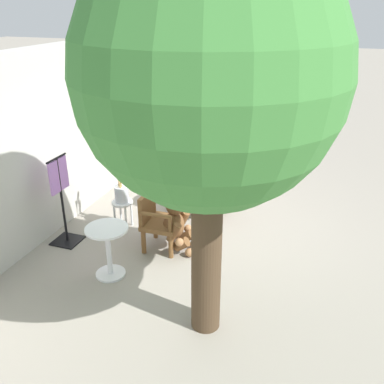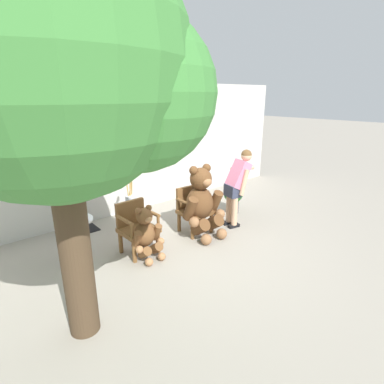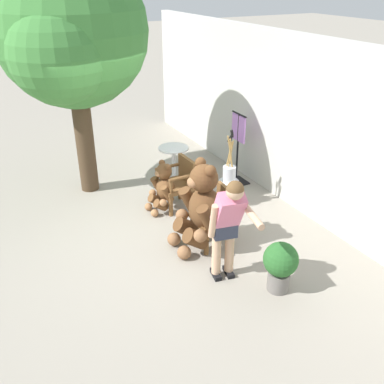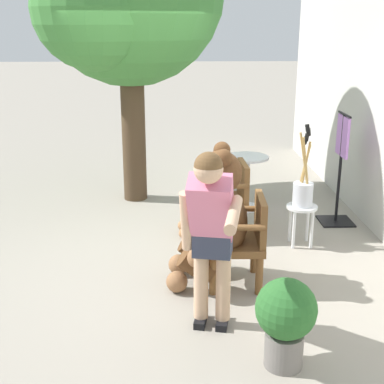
{
  "view_description": "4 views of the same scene",
  "coord_description": "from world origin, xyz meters",
  "px_view_note": "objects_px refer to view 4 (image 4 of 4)",
  "views": [
    {
      "loc": [
        -5.66,
        -1.7,
        3.4
      ],
      "look_at": [
        -0.12,
        0.25,
        0.73
      ],
      "focal_mm": 40.0,
      "sensor_mm": 36.0,
      "label": 1
    },
    {
      "loc": [
        -2.87,
        -3.45,
        2.52
      ],
      "look_at": [
        0.36,
        0.32,
        0.91
      ],
      "focal_mm": 28.0,
      "sensor_mm": 36.0,
      "label": 2
    },
    {
      "loc": [
        5.21,
        -2.23,
        3.6
      ],
      "look_at": [
        0.14,
        0.44,
        0.65
      ],
      "focal_mm": 40.0,
      "sensor_mm": 36.0,
      "label": 3
    },
    {
      "loc": [
        5.22,
        -0.04,
        2.38
      ],
      "look_at": [
        -0.22,
        0.16,
        0.65
      ],
      "focal_mm": 50.0,
      "sensor_mm": 36.0,
      "label": 4
    }
  ],
  "objects_px": {
    "teddy_bear_small": "(203,199)",
    "clothing_display_stand": "(340,166)",
    "teddy_bear_large": "(215,218)",
    "brush_bucket": "(303,189)",
    "wooden_chair_right": "(242,238)",
    "round_side_table": "(247,176)",
    "wooden_chair_left": "(228,196)",
    "white_stool": "(301,215)",
    "person_visitor": "(211,226)",
    "potted_plant": "(286,317)"
  },
  "relations": [
    {
      "from": "teddy_bear_small",
      "to": "person_visitor",
      "type": "xyz_separation_m",
      "value": [
        2.08,
        -0.06,
        0.48
      ]
    },
    {
      "from": "person_visitor",
      "to": "brush_bucket",
      "type": "bearing_deg",
      "value": 146.88
    },
    {
      "from": "wooden_chair_right",
      "to": "person_visitor",
      "type": "relative_size",
      "value": 0.56
    },
    {
      "from": "brush_bucket",
      "to": "teddy_bear_large",
      "type": "bearing_deg",
      "value": -49.46
    },
    {
      "from": "wooden_chair_right",
      "to": "teddy_bear_small",
      "type": "distance_m",
      "value": 1.27
    },
    {
      "from": "teddy_bear_small",
      "to": "brush_bucket",
      "type": "bearing_deg",
      "value": 71.84
    },
    {
      "from": "person_visitor",
      "to": "potted_plant",
      "type": "xyz_separation_m",
      "value": [
        0.46,
        0.5,
        -0.51
      ]
    },
    {
      "from": "teddy_bear_small",
      "to": "clothing_display_stand",
      "type": "relative_size",
      "value": 0.64
    },
    {
      "from": "potted_plant",
      "to": "round_side_table",
      "type": "bearing_deg",
      "value": 176.96
    },
    {
      "from": "wooden_chair_left",
      "to": "white_stool",
      "type": "xyz_separation_m",
      "value": [
        0.35,
        0.78,
        -0.11
      ]
    },
    {
      "from": "wooden_chair_left",
      "to": "wooden_chair_right",
      "type": "xyz_separation_m",
      "value": [
        1.24,
        -0.0,
        0.0
      ]
    },
    {
      "from": "white_stool",
      "to": "clothing_display_stand",
      "type": "xyz_separation_m",
      "value": [
        -0.69,
        0.61,
        0.36
      ]
    },
    {
      "from": "wooden_chair_left",
      "to": "person_visitor",
      "type": "xyz_separation_m",
      "value": [
        2.08,
        -0.35,
        0.45
      ]
    },
    {
      "from": "white_stool",
      "to": "round_side_table",
      "type": "xyz_separation_m",
      "value": [
        -1.23,
        -0.45,
        0.09
      ]
    },
    {
      "from": "wooden_chair_left",
      "to": "teddy_bear_small",
      "type": "height_order",
      "value": "teddy_bear_small"
    },
    {
      "from": "white_stool",
      "to": "person_visitor",
      "type": "bearing_deg",
      "value": -33.11
    },
    {
      "from": "teddy_bear_small",
      "to": "potted_plant",
      "type": "distance_m",
      "value": 2.58
    },
    {
      "from": "white_stool",
      "to": "brush_bucket",
      "type": "height_order",
      "value": "brush_bucket"
    },
    {
      "from": "teddy_bear_large",
      "to": "round_side_table",
      "type": "bearing_deg",
      "value": 164.55
    },
    {
      "from": "clothing_display_stand",
      "to": "wooden_chair_left",
      "type": "bearing_deg",
      "value": -76.58
    },
    {
      "from": "teddy_bear_large",
      "to": "brush_bucket",
      "type": "bearing_deg",
      "value": 130.54
    },
    {
      "from": "round_side_table",
      "to": "potted_plant",
      "type": "bearing_deg",
      "value": -3.04
    },
    {
      "from": "wooden_chair_right",
      "to": "white_stool",
      "type": "height_order",
      "value": "wooden_chair_right"
    },
    {
      "from": "wooden_chair_right",
      "to": "teddy_bear_small",
      "type": "height_order",
      "value": "teddy_bear_small"
    },
    {
      "from": "teddy_bear_large",
      "to": "clothing_display_stand",
      "type": "xyz_separation_m",
      "value": [
        -1.57,
        1.64,
        0.06
      ]
    },
    {
      "from": "wooden_chair_right",
      "to": "round_side_table",
      "type": "bearing_deg",
      "value": 171.13
    },
    {
      "from": "teddy_bear_large",
      "to": "brush_bucket",
      "type": "distance_m",
      "value": 1.36
    },
    {
      "from": "wooden_chair_left",
      "to": "wooden_chair_right",
      "type": "distance_m",
      "value": 1.24
    },
    {
      "from": "wooden_chair_right",
      "to": "round_side_table",
      "type": "height_order",
      "value": "wooden_chair_right"
    },
    {
      "from": "round_side_table",
      "to": "clothing_display_stand",
      "type": "xyz_separation_m",
      "value": [
        0.55,
        1.06,
        0.27
      ]
    },
    {
      "from": "teddy_bear_large",
      "to": "teddy_bear_small",
      "type": "bearing_deg",
      "value": -178.37
    },
    {
      "from": "wooden_chair_left",
      "to": "clothing_display_stand",
      "type": "distance_m",
      "value": 1.45
    },
    {
      "from": "brush_bucket",
      "to": "round_side_table",
      "type": "distance_m",
      "value": 1.33
    },
    {
      "from": "teddy_bear_small",
      "to": "white_stool",
      "type": "distance_m",
      "value": 1.12
    },
    {
      "from": "wooden_chair_left",
      "to": "clothing_display_stand",
      "type": "relative_size",
      "value": 0.63
    },
    {
      "from": "wooden_chair_right",
      "to": "clothing_display_stand",
      "type": "height_order",
      "value": "clothing_display_stand"
    },
    {
      "from": "teddy_bear_large",
      "to": "round_side_table",
      "type": "relative_size",
      "value": 1.87
    },
    {
      "from": "person_visitor",
      "to": "potted_plant",
      "type": "bearing_deg",
      "value": 47.21
    },
    {
      "from": "teddy_bear_small",
      "to": "brush_bucket",
      "type": "distance_m",
      "value": 1.14
    },
    {
      "from": "white_stool",
      "to": "clothing_display_stand",
      "type": "relative_size",
      "value": 0.34
    },
    {
      "from": "teddy_bear_small",
      "to": "clothing_display_stand",
      "type": "xyz_separation_m",
      "value": [
        -0.34,
        1.68,
        0.29
      ]
    },
    {
      "from": "teddy_bear_large",
      "to": "clothing_display_stand",
      "type": "height_order",
      "value": "clothing_display_stand"
    },
    {
      "from": "teddy_bear_small",
      "to": "potted_plant",
      "type": "height_order",
      "value": "teddy_bear_small"
    },
    {
      "from": "round_side_table",
      "to": "teddy_bear_large",
      "type": "bearing_deg",
      "value": -15.45
    },
    {
      "from": "brush_bucket",
      "to": "potted_plant",
      "type": "xyz_separation_m",
      "value": [
        2.19,
        -0.63,
        -0.25
      ]
    },
    {
      "from": "person_visitor",
      "to": "round_side_table",
      "type": "distance_m",
      "value": 3.08
    },
    {
      "from": "wooden_chair_left",
      "to": "white_stool",
      "type": "relative_size",
      "value": 1.87
    },
    {
      "from": "wooden_chair_left",
      "to": "teddy_bear_small",
      "type": "bearing_deg",
      "value": -89.19
    },
    {
      "from": "wooden_chair_right",
      "to": "person_visitor",
      "type": "distance_m",
      "value": 1.02
    },
    {
      "from": "round_side_table",
      "to": "brush_bucket",
      "type": "bearing_deg",
      "value": 19.9
    }
  ]
}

